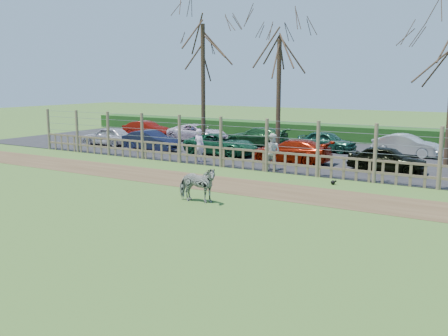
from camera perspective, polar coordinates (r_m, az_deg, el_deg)
The scene contains 21 objects.
ground at distance 16.85m, azimuth -7.35°, elevation -4.65°, with size 120.00×120.00×0.00m, color olive.
dirt_strip at distance 20.46m, azimuth 0.50°, elevation -1.94°, with size 34.00×2.80×0.01m, color brown.
asphalt at distance 29.38m, azimuth 10.49°, elevation 1.58°, with size 44.00×13.00×0.04m, color #232326.
hedge at distance 35.90m, azimuth 14.49°, elevation 3.79°, with size 46.00×2.00×1.10m, color #1E4716.
fence at distance 23.35m, azimuth 4.88°, elevation 1.51°, with size 30.16×0.16×2.50m.
tree_left at distance 30.28m, azimuth -2.43°, elevation 12.60°, with size 4.80×4.80×7.88m.
tree_mid at distance 28.93m, azimuth 6.31°, elevation 11.19°, with size 4.80×4.80×6.83m.
zebra at distance 17.48m, azimuth -3.10°, elevation -1.89°, with size 0.69×1.51×1.28m, color gray.
visitor_a at distance 25.93m, azimuth -2.84°, elevation 2.60°, with size 0.63×0.41×1.72m, color silver.
visitor_b at distance 23.78m, azimuth 5.50°, elevation 1.89°, with size 0.84×0.65×1.72m, color silver.
crow at distance 21.00m, azimuth 12.38°, elevation -1.60°, with size 0.24×0.18×0.20m.
car_0 at distance 33.55m, azimuth -13.13°, elevation 3.59°, with size 1.42×3.52×1.20m, color silver.
car_1 at distance 30.47m, azimuth -8.35°, elevation 3.12°, with size 1.27×3.64×1.20m, color #181E3B.
car_2 at distance 28.41m, azimuth -0.33°, elevation 2.73°, with size 1.99×4.32×1.20m, color #154D2D.
car_3 at distance 25.90m, azimuth 7.72°, elevation 1.93°, with size 1.68×4.13×1.20m, color #961906.
car_4 at distance 24.24m, azimuth 18.13°, elevation 0.97°, with size 1.42×3.52×1.20m, color black.
car_7 at distance 37.69m, azimuth -8.86°, elevation 4.41°, with size 1.27×3.64×1.20m, color maroon.
car_8 at distance 34.70m, azimuth -3.05°, elevation 4.04°, with size 1.99×4.32×1.20m, color silver.
car_9 at distance 32.39m, azimuth 3.77°, elevation 3.60°, with size 1.68×4.13×1.20m, color #1F4F26.
car_10 at distance 30.46m, azimuth 11.65°, elevation 3.01°, with size 1.42×3.52×1.20m, color #1A4936.
car_11 at distance 29.86m, azimuth 20.11°, elevation 2.47°, with size 1.27×3.64×1.20m, color beige.
Camera 1 is at (10.19, -12.73, 4.24)m, focal length 40.00 mm.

